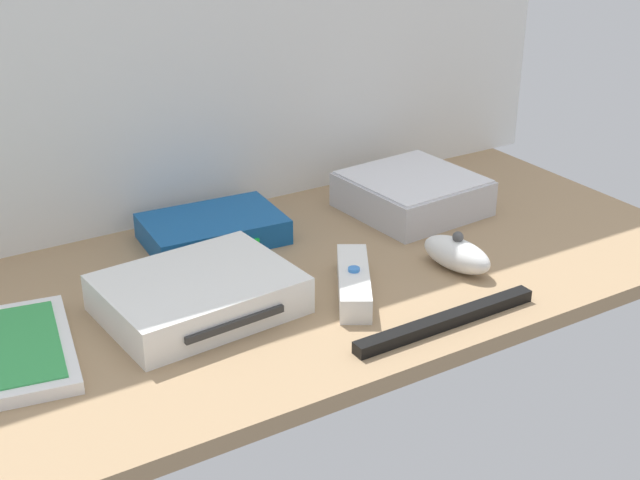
{
  "coord_description": "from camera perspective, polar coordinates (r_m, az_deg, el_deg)",
  "views": [
    {
      "loc": [
        -51.37,
        -83.61,
        49.38
      ],
      "look_at": [
        0.0,
        0.0,
        4.0
      ],
      "focal_mm": 49.27,
      "sensor_mm": 36.0,
      "label": 1
    }
  ],
  "objects": [
    {
      "name": "mini_computer",
      "position": [
        1.27,
        6.0,
        3.05
      ],
      "size": [
        18.19,
        18.19,
        5.3
      ],
      "rotation": [
        0.0,
        0.0,
        0.07
      ],
      "color": "silver",
      "rests_on": "ground_plane"
    },
    {
      "name": "sensor_bar",
      "position": [
        0.98,
        8.21,
        -5.2
      ],
      "size": [
        24.01,
        1.99,
        1.4
      ],
      "primitive_type": "cube",
      "rotation": [
        0.0,
        0.0,
        0.01
      ],
      "color": "black",
      "rests_on": "ground_plane"
    },
    {
      "name": "network_router",
      "position": [
        1.18,
        -6.97,
        0.72
      ],
      "size": [
        18.85,
        13.34,
        3.4
      ],
      "rotation": [
        0.0,
        0.0,
        -0.08
      ],
      "color": "#145193",
      "rests_on": "ground_plane"
    },
    {
      "name": "game_console",
      "position": [
        1.0,
        -7.9,
        -3.5
      ],
      "size": [
        22.12,
        17.67,
        4.4
      ],
      "rotation": [
        0.0,
        0.0,
        0.07
      ],
      "color": "white",
      "rests_on": "ground_plane"
    },
    {
      "name": "game_case",
      "position": [
        0.97,
        -19.8,
        -6.89
      ],
      "size": [
        16.73,
        21.09,
        1.56
      ],
      "rotation": [
        0.0,
        0.0,
        -0.18
      ],
      "color": "white",
      "rests_on": "ground_plane"
    },
    {
      "name": "ground_plane",
      "position": [
        1.1,
        0.0,
        -2.36
      ],
      "size": [
        100.0,
        48.0,
        2.0
      ],
      "primitive_type": "cube",
      "color": "#9E7F5B",
      "rests_on": "ground"
    },
    {
      "name": "remote_nunchuk",
      "position": [
        1.1,
        8.87,
        -0.92
      ],
      "size": [
        6.12,
        10.63,
        5.1
      ],
      "rotation": [
        0.0,
        0.0,
        0.18
      ],
      "color": "white",
      "rests_on": "ground_plane"
    },
    {
      "name": "remote_wand",
      "position": [
        1.04,
        2.4,
        -2.7
      ],
      "size": [
        10.77,
        14.52,
        3.4
      ],
      "rotation": [
        0.0,
        0.0,
        -0.55
      ],
      "color": "white",
      "rests_on": "ground_plane"
    }
  ]
}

